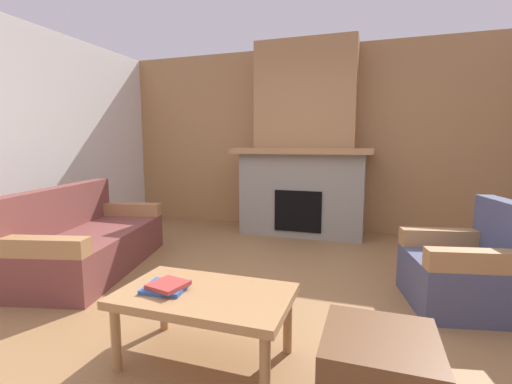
# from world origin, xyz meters

# --- Properties ---
(ground) EXTENTS (9.00, 9.00, 0.00)m
(ground) POSITION_xyz_m (0.00, 0.00, 0.00)
(ground) COLOR olive
(wall_back_wood_panel) EXTENTS (6.00, 0.12, 2.70)m
(wall_back_wood_panel) POSITION_xyz_m (0.00, 3.00, 1.35)
(wall_back_wood_panel) COLOR #A87A4C
(wall_back_wood_panel) RESTS_ON ground
(fireplace) EXTENTS (1.90, 0.82, 2.70)m
(fireplace) POSITION_xyz_m (0.00, 2.62, 1.16)
(fireplace) COLOR gray
(fireplace) RESTS_ON ground
(couch) EXTENTS (1.25, 1.95, 0.85)m
(couch) POSITION_xyz_m (-1.82, 0.39, 0.29)
(couch) COLOR brown
(couch) RESTS_ON ground
(armchair) EXTENTS (0.90, 0.90, 0.85)m
(armchair) POSITION_xyz_m (1.68, 0.64, 0.29)
(armchair) COLOR #474C6B
(armchair) RESTS_ON ground
(coffee_table) EXTENTS (1.00, 0.60, 0.43)m
(coffee_table) POSITION_xyz_m (0.05, -0.66, 0.38)
(coffee_table) COLOR #A87A4C
(coffee_table) RESTS_ON ground
(ottoman) EXTENTS (0.52, 0.52, 0.40)m
(ottoman) POSITION_xyz_m (1.01, -0.79, 0.20)
(ottoman) COLOR brown
(ottoman) RESTS_ON ground
(book_stack_near_edge) EXTENTS (0.27, 0.25, 0.05)m
(book_stack_near_edge) POSITION_xyz_m (-0.17, -0.71, 0.45)
(book_stack_near_edge) COLOR #335699
(book_stack_near_edge) RESTS_ON coffee_table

